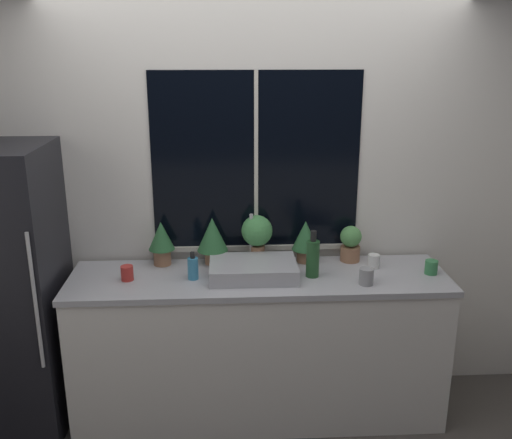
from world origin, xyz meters
name	(u,v)px	position (x,y,z in m)	size (l,w,h in m)	color
wall_back	(256,193)	(0.00, 0.64, 1.35)	(8.00, 0.09, 2.70)	silver
wall_right	(509,162)	(2.07, 1.50, 1.35)	(0.06, 7.00, 2.70)	silver
counter	(259,346)	(0.00, 0.28, 0.47)	(2.25, 0.59, 0.94)	white
refrigerator	(7,292)	(-1.48, 0.29, 0.86)	(0.62, 0.66, 1.73)	black
sink	(253,269)	(-0.04, 0.28, 0.98)	(0.51, 0.40, 0.32)	#ADADB2
potted_plant_far_left	(161,240)	(-0.59, 0.50, 1.10)	(0.16, 0.16, 0.28)	#9E6B4C
potted_plant_left	(212,237)	(-0.28, 0.50, 1.11)	(0.19, 0.19, 0.30)	#9E6B4C
potted_plant_center	(257,234)	(0.00, 0.50, 1.13)	(0.19, 0.19, 0.31)	#9E6B4C
potted_plant_right	(305,238)	(0.30, 0.50, 1.09)	(0.17, 0.17, 0.27)	#9E6B4C
potted_plant_far_right	(351,243)	(0.59, 0.50, 1.06)	(0.13, 0.13, 0.23)	#9E6B4C
soap_bottle	(193,268)	(-0.39, 0.26, 1.01)	(0.06, 0.06, 0.17)	teal
bottle_tall	(313,258)	(0.31, 0.26, 1.05)	(0.08, 0.08, 0.28)	#235128
mug_green	(431,267)	(1.03, 0.26, 0.98)	(0.08, 0.08, 0.08)	#38844C
mug_red	(127,273)	(-0.77, 0.26, 0.98)	(0.07, 0.07, 0.09)	#B72D28
mug_grey	(366,276)	(0.60, 0.13, 0.98)	(0.08, 0.08, 0.10)	gray
mug_white	(374,261)	(0.71, 0.37, 0.98)	(0.07, 0.07, 0.08)	white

